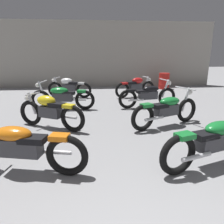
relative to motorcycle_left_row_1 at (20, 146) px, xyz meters
The scene contains 10 objects.
back_wall 9.31m from the motorcycle_left_row_1, 80.10° to the left, with size 13.01×0.24×3.60m, color #9E998E.
motorcycle_left_row_1 is the anchor object (origin of this frame).
motorcycle_left_row_2 2.04m from the motorcycle_left_row_1, 88.01° to the left, with size 1.80×1.01×0.88m.
motorcycle_left_row_3 3.90m from the motorcycle_left_row_1, 88.31° to the left, with size 2.17×0.68×0.97m.
motorcycle_left_row_4 5.95m from the motorcycle_left_row_1, 88.85° to the left, with size 1.94×0.66×0.88m.
motorcycle_right_row_1 3.17m from the motorcycle_left_row_1, ahead, with size 2.10×0.92×0.97m.
motorcycle_right_row_2 3.62m from the motorcycle_left_row_1, 32.48° to the left, with size 2.04×1.04×0.97m.
motorcycle_right_row_3 5.02m from the motorcycle_left_row_1, 51.92° to the left, with size 2.16×0.74×0.97m.
motorcycle_right_row_4 6.57m from the motorcycle_left_row_1, 62.59° to the left, with size 1.89×0.78×0.88m.
oil_drum 9.33m from the motorcycle_left_row_1, 57.58° to the left, with size 0.59×0.59×0.85m.
Camera 1 is at (-0.41, -0.14, 1.83)m, focal length 33.12 mm.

